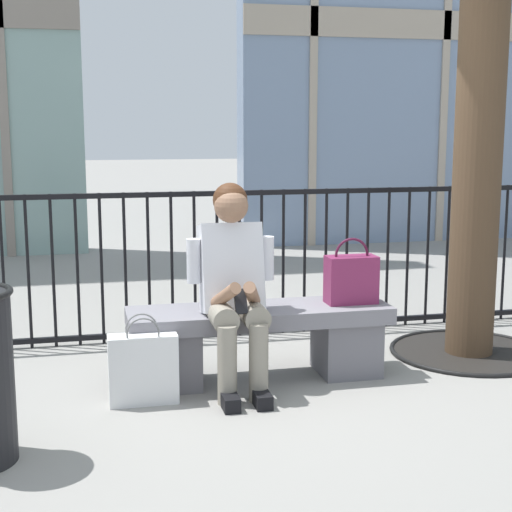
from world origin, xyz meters
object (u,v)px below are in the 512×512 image
object	(u,v)px
handbag_on_bench	(351,278)
seated_person_with_phone	(234,281)
stone_bench	(260,336)
shopping_bag	(143,368)

from	to	relation	value
handbag_on_bench	seated_person_with_phone	bearing A→B (deg)	-171.18
seated_person_with_phone	stone_bench	bearing A→B (deg)	34.81
seated_person_with_phone	handbag_on_bench	world-z (taller)	seated_person_with_phone
seated_person_with_phone	handbag_on_bench	bearing A→B (deg)	8.82
stone_bench	shopping_bag	bearing A→B (deg)	-160.53
seated_person_with_phone	handbag_on_bench	xyz separation A→B (m)	(0.77, 0.12, -0.04)
seated_person_with_phone	shopping_bag	world-z (taller)	seated_person_with_phone
stone_bench	shopping_bag	distance (m)	0.78
shopping_bag	stone_bench	bearing A→B (deg)	19.47
stone_bench	shopping_bag	xyz separation A→B (m)	(-0.73, -0.26, -0.07)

